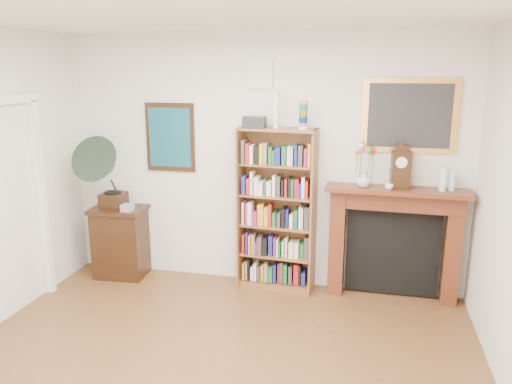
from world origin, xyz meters
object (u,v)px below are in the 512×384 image
teacup (389,186)px  flower_vase (363,179)px  bookshelf (277,202)px  bottle_right (452,181)px  bottle_left (443,179)px  cd_stack (127,208)px  gramophone (105,168)px  mantel_clock (401,168)px  side_cabinet (121,242)px  fireplace (394,233)px

teacup → flower_vase: bearing=167.1°
bookshelf → bottle_right: (1.78, 0.03, 0.32)m
bottle_left → cd_stack: bearing=-177.2°
gramophone → cd_stack: 0.51m
mantel_clock → side_cabinet: bearing=172.9°
bookshelf → mantel_clock: bearing=4.6°
bottle_right → bottle_left: bearing=-156.1°
flower_vase → bottle_left: (0.78, -0.00, 0.04)m
cd_stack → teacup: bearing=2.2°
bookshelf → bottle_right: size_ratio=10.39×
side_cabinet → gramophone: (-0.08, -0.09, 0.91)m
bookshelf → gramophone: bookshelf is taller
side_cabinet → teacup: size_ratio=9.94×
flower_vase → bottle_right: (0.87, 0.04, 0.02)m
bottle_right → mantel_clock: bearing=-175.9°
flower_vase → side_cabinet: bearing=-178.6°
cd_stack → bottle_right: size_ratio=0.60×
teacup → bottle_left: (0.52, 0.06, 0.09)m
side_cabinet → mantel_clock: (3.13, 0.07, 1.02)m
mantel_clock → bottle_right: bearing=-4.2°
bottle_left → teacup: bearing=-173.8°
gramophone → bottle_right: gramophone is taller
bookshelf → mantel_clock: 1.34m
cd_stack → bottle_left: (3.38, 0.16, 0.46)m
cd_stack → bottle_left: 3.41m
bookshelf → side_cabinet: size_ratio=2.48×
flower_vase → bottle_right: bottle_right is taller
gramophone → flower_vase: 2.86m
gramophone → cd_stack: (0.25, -0.01, -0.45)m
gramophone → teacup: bearing=0.4°
bookshelf → side_cabinet: bearing=-172.8°
fireplace → teacup: bearing=-122.0°
side_cabinet → fireplace: size_ratio=0.58×
teacup → mantel_clock: bearing=30.0°
fireplace → gramophone: bearing=-174.2°
bookshelf → gramophone: (-1.94, -0.17, 0.32)m
bottle_left → bottle_right: (0.09, 0.04, -0.02)m
bookshelf → gramophone: bearing=-170.2°
side_cabinet → bottle_right: bearing=-2.1°
gramophone → bookshelf: bearing=3.5°
bookshelf → mantel_clock: (1.27, -0.01, 0.43)m
mantel_clock → flower_vase: bearing=171.9°
fireplace → flower_vase: (-0.34, -0.07, 0.58)m
cd_stack → flower_vase: (2.60, 0.17, 0.43)m
mantel_clock → bottle_left: size_ratio=1.86×
mantel_clock → bookshelf: bearing=171.3°
bottle_right → flower_vase: bearing=-177.5°
mantel_clock → bottle_left: mantel_clock is taller
bookshelf → flower_vase: size_ratio=12.80×
bookshelf → side_cabinet: (-1.86, -0.07, -0.59)m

